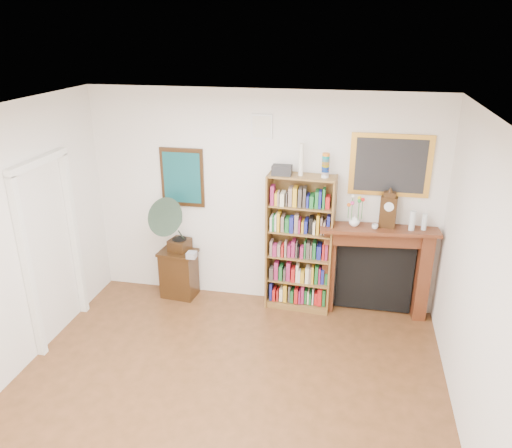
{
  "coord_description": "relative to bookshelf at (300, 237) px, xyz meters",
  "views": [
    {
      "loc": [
        1.13,
        -3.45,
        3.49
      ],
      "look_at": [
        0.11,
        1.6,
        1.43
      ],
      "focal_mm": 35.0,
      "sensor_mm": 36.0,
      "label": 1
    }
  ],
  "objects": [
    {
      "name": "bottle_right",
      "position": [
        1.48,
        0.04,
        0.3
      ],
      "size": [
        0.06,
        0.06,
        0.2
      ],
      "primitive_type": "cylinder",
      "color": "silver",
      "rests_on": "fireplace"
    },
    {
      "name": "door_casing",
      "position": [
        -2.73,
        -1.13,
        0.25
      ],
      "size": [
        0.08,
        1.02,
        2.17
      ],
      "color": "white",
      "rests_on": "left_wall"
    },
    {
      "name": "flower_vase",
      "position": [
        0.66,
        0.0,
        0.27
      ],
      "size": [
        0.16,
        0.16,
        0.14
      ],
      "primitive_type": "imported",
      "rotation": [
        0.0,
        0.0,
        0.24
      ],
      "color": "white",
      "rests_on": "fireplace"
    },
    {
      "name": "cd_stack",
      "position": [
        -1.39,
        -0.18,
        -0.3
      ],
      "size": [
        0.12,
        0.12,
        0.08
      ],
      "primitive_type": "cube",
      "rotation": [
        0.0,
        0.0,
        -0.02
      ],
      "color": "silver",
      "rests_on": "side_cabinet"
    },
    {
      "name": "teacup",
      "position": [
        0.9,
        -0.05,
        0.23
      ],
      "size": [
        0.1,
        0.1,
        0.06
      ],
      "primitive_type": "imported",
      "rotation": [
        0.0,
        0.0,
        -0.39
      ],
      "color": "silver",
      "rests_on": "fireplace"
    },
    {
      "name": "small_picture",
      "position": [
        -0.53,
        0.15,
        1.34
      ],
      "size": [
        0.26,
        0.04,
        0.3
      ],
      "color": "white",
      "rests_on": "back_wall"
    },
    {
      "name": "room",
      "position": [
        -0.53,
        -2.33,
        0.39
      ],
      "size": [
        4.51,
        5.01,
        2.81
      ],
      "color": "#4C3017",
      "rests_on": "ground"
    },
    {
      "name": "bottle_left",
      "position": [
        1.33,
        0.0,
        0.32
      ],
      "size": [
        0.07,
        0.07,
        0.24
      ],
      "primitive_type": "cylinder",
      "color": "silver",
      "rests_on": "fireplace"
    },
    {
      "name": "gramophone",
      "position": [
        -1.62,
        -0.12,
        0.12
      ],
      "size": [
        0.63,
        0.72,
        0.82
      ],
      "rotation": [
        0.0,
        0.0,
        -0.22
      ],
      "color": "black",
      "rests_on": "side_cabinet"
    },
    {
      "name": "bookshelf",
      "position": [
        0.0,
        0.0,
        0.0
      ],
      "size": [
        0.85,
        0.35,
        2.08
      ],
      "rotation": [
        0.0,
        0.0,
        -0.07
      ],
      "color": "brown",
      "rests_on": "floor"
    },
    {
      "name": "teal_poster",
      "position": [
        -1.58,
        0.15,
        0.64
      ],
      "size": [
        0.58,
        0.04,
        0.78
      ],
      "color": "black",
      "rests_on": "back_wall"
    },
    {
      "name": "side_cabinet",
      "position": [
        -1.64,
        -0.03,
        -0.68
      ],
      "size": [
        0.52,
        0.4,
        0.67
      ],
      "primitive_type": "cube",
      "rotation": [
        0.0,
        0.0,
        -0.09
      ],
      "color": "black",
      "rests_on": "floor"
    },
    {
      "name": "gilt_painting",
      "position": [
        1.02,
        0.15,
        0.94
      ],
      "size": [
        0.95,
        0.04,
        0.75
      ],
      "color": "gold",
      "rests_on": "back_wall"
    },
    {
      "name": "mantel_clock",
      "position": [
        1.05,
        0.04,
        0.41
      ],
      "size": [
        0.21,
        0.14,
        0.45
      ],
      "rotation": [
        0.0,
        0.0,
        -0.16
      ],
      "color": "black",
      "rests_on": "fireplace"
    },
    {
      "name": "fireplace",
      "position": [
        0.96,
        0.06,
        -0.3
      ],
      "size": [
        1.46,
        0.47,
        1.21
      ],
      "rotation": [
        0.0,
        0.0,
        0.09
      ],
      "color": "#4D1F12",
      "rests_on": "floor"
    }
  ]
}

